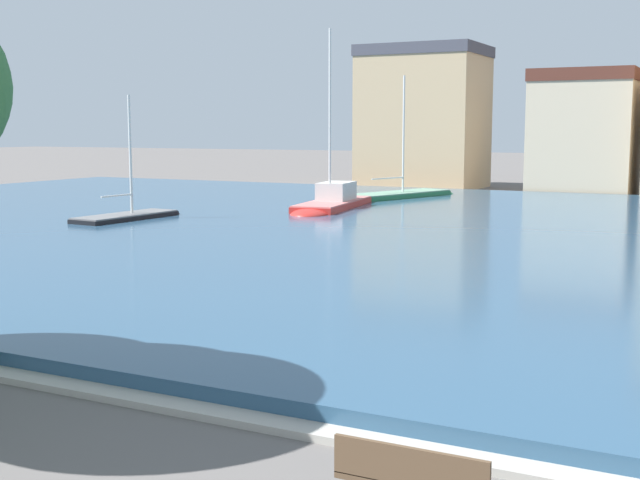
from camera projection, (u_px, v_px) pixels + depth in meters
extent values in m
cube|color=#2D5170|center=(562.00, 240.00, 31.72)|extent=(84.10, 43.41, 0.37)
cube|color=#ADA89E|center=(265.00, 423.00, 12.34)|extent=(84.10, 0.50, 0.12)
cube|color=#236B42|center=(396.00, 199.00, 48.79)|extent=(4.38, 8.07, 0.63)
ellipsoid|color=#236B42|center=(435.00, 195.00, 51.38)|extent=(2.60, 3.17, 0.60)
cube|color=gray|center=(396.00, 193.00, 48.74)|extent=(4.29, 7.91, 0.06)
cylinder|color=silver|center=(404.00, 135.00, 48.71)|extent=(0.12, 0.12, 6.77)
cylinder|color=silver|center=(388.00, 178.00, 48.08)|extent=(0.93, 2.63, 0.08)
cube|color=red|center=(333.00, 208.00, 42.49)|extent=(3.10, 7.42, 0.68)
ellipsoid|color=red|center=(311.00, 215.00, 39.29)|extent=(2.22, 2.76, 0.64)
cube|color=#C7716E|center=(333.00, 201.00, 42.45)|extent=(3.04, 7.27, 0.06)
cube|color=silver|center=(336.00, 191.00, 42.89)|extent=(1.80, 2.70, 0.90)
cylinder|color=silver|center=(330.00, 117.00, 41.38)|extent=(0.12, 0.12, 8.54)
cylinder|color=silver|center=(337.00, 183.00, 43.01)|extent=(0.44, 2.50, 0.08)
cube|color=black|center=(126.00, 221.00, 37.16)|extent=(1.95, 5.36, 0.55)
ellipsoid|color=black|center=(164.00, 216.00, 39.30)|extent=(1.57, 1.93, 0.53)
cube|color=slate|center=(126.00, 214.00, 37.12)|extent=(1.91, 5.26, 0.06)
cylinder|color=silver|center=(130.00, 155.00, 37.11)|extent=(0.12, 0.12, 5.28)
cylinder|color=silver|center=(117.00, 196.00, 36.56)|extent=(0.20, 1.85, 0.08)
cube|color=brown|center=(409.00, 467.00, 9.14)|extent=(1.80, 0.06, 0.44)
cube|color=tan|center=(423.00, 123.00, 61.91)|extent=(8.45, 6.79, 9.54)
cube|color=#42424C|center=(425.00, 52.00, 61.22)|extent=(8.62, 6.92, 0.80)
cube|color=#C6B293|center=(585.00, 139.00, 55.20)|extent=(6.41, 6.87, 7.33)
cube|color=#51281E|center=(588.00, 76.00, 54.67)|extent=(6.53, 7.00, 0.80)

